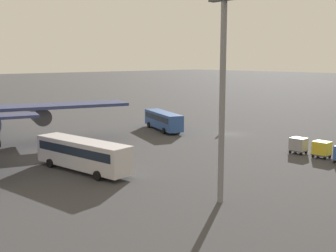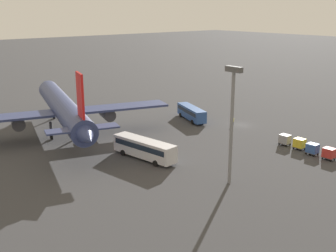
% 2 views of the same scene
% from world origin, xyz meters
% --- Properties ---
extents(ground_plane, '(600.00, 600.00, 0.00)m').
position_xyz_m(ground_plane, '(0.00, 0.00, 0.00)').
color(ground_plane, '#38383A').
extents(shuttle_bus_near, '(11.48, 6.05, 3.09)m').
position_xyz_m(shuttle_bus_near, '(10.11, 5.61, 1.86)').
color(shuttle_bus_near, '#2D5199').
rests_on(shuttle_bus_near, ground).
extents(shuttle_bus_far, '(13.10, 4.62, 3.39)m').
position_xyz_m(shuttle_bus_far, '(-3.91, 29.55, 2.02)').
color(shuttle_bus_far, silver).
rests_on(shuttle_bus_far, ground).
extents(worker_person, '(0.38, 0.38, 1.74)m').
position_xyz_m(worker_person, '(0.92, 1.51, 0.87)').
color(worker_person, '#1E1E2D').
rests_on(worker_person, ground).
extents(cargo_cart_yellow, '(2.04, 1.74, 2.06)m').
position_xyz_m(cargo_cart_yellow, '(-18.17, 4.60, 1.19)').
color(cargo_cart_yellow, '#38383D').
rests_on(cargo_cart_yellow, ground).
extents(cargo_cart_grey, '(2.04, 1.74, 2.06)m').
position_xyz_m(cargo_cart_grey, '(-14.99, 4.61, 1.19)').
color(cargo_cart_grey, '#38383D').
rests_on(cargo_cart_grey, ground).
extents(light_pole, '(2.80, 0.70, 17.39)m').
position_xyz_m(light_pole, '(-20.45, 26.05, 10.68)').
color(light_pole, slate).
rests_on(light_pole, ground).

